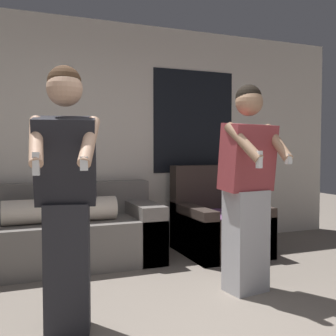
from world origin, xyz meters
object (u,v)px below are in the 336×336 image
(couch, at_px, (60,234))
(person_right, at_px, (248,187))
(person_left, at_px, (66,196))
(armchair, at_px, (218,225))

(couch, relative_size, person_right, 1.19)
(person_left, height_order, person_right, person_right)
(armchair, xyz_separation_m, person_right, (-0.39, -1.21, 0.56))
(couch, height_order, person_left, person_left)
(couch, bearing_deg, person_left, -94.26)
(couch, xyz_separation_m, person_left, (-0.12, -1.59, 0.58))
(person_right, bearing_deg, person_left, -171.45)
(armchair, height_order, person_left, person_left)
(person_left, bearing_deg, person_right, 8.55)
(person_left, xyz_separation_m, person_right, (1.50, 0.23, -0.01))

